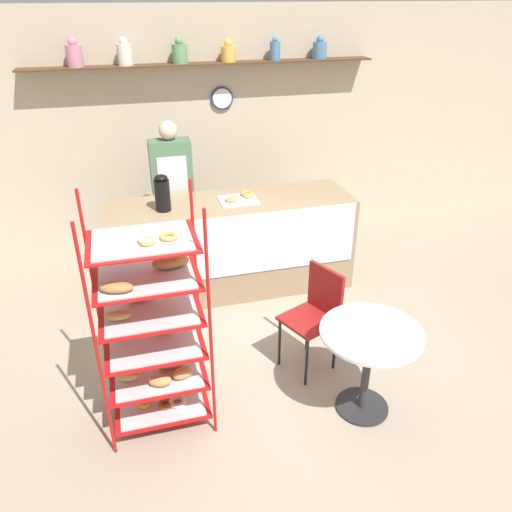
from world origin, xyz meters
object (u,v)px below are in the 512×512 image
at_px(pastry_rack, 154,329).
at_px(coffee_carafe, 162,193).
at_px(cafe_chair, 316,309).
at_px(person_worker, 173,192).
at_px(donut_tray_counter, 239,198).
at_px(cafe_table, 369,351).

relative_size(pastry_rack, coffee_carafe, 4.97).
distance_m(cafe_chair, coffee_carafe, 1.80).
height_order(person_worker, coffee_carafe, person_worker).
bearing_deg(person_worker, cafe_chair, -66.19).
distance_m(pastry_rack, cafe_chair, 1.35).
distance_m(person_worker, donut_tray_counter, 0.83).
distance_m(coffee_carafe, donut_tray_counter, 0.77).
xyz_separation_m(pastry_rack, cafe_chair, (1.30, 0.27, -0.24)).
relative_size(person_worker, donut_tray_counter, 4.47).
bearing_deg(donut_tray_counter, coffee_carafe, -174.61).
height_order(pastry_rack, cafe_table, pastry_rack).
height_order(pastry_rack, cafe_chair, pastry_rack).
height_order(pastry_rack, coffee_carafe, pastry_rack).
xyz_separation_m(pastry_rack, donut_tray_counter, (1.01, 1.68, 0.21)).
bearing_deg(pastry_rack, cafe_chair, 11.62).
bearing_deg(pastry_rack, person_worker, 79.49).
distance_m(pastry_rack, cafe_table, 1.52).
distance_m(pastry_rack, coffee_carafe, 1.67).
height_order(coffee_carafe, donut_tray_counter, coffee_carafe).
bearing_deg(donut_tray_counter, person_worker, 135.54).
xyz_separation_m(cafe_table, coffee_carafe, (-1.21, 1.94, 0.61)).
bearing_deg(coffee_carafe, person_worker, 76.12).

